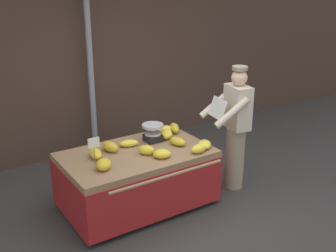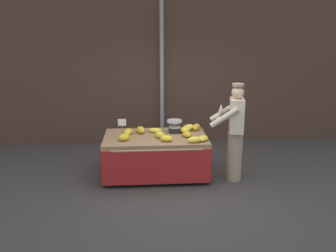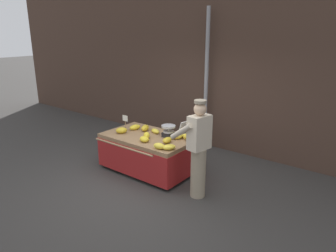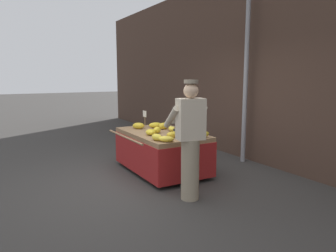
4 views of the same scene
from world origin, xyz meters
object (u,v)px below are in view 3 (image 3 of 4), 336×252
object	(u,v)px
banana_bunch_10	(147,135)
banana_bunch_7	(190,136)
weighing_scale	(168,131)
vendor_person	(198,149)
banana_bunch_1	(177,136)
banana_bunch_3	(169,147)
banana_bunch_9	(185,135)
banana_bunch_4	(145,128)
banana_bunch_8	(155,131)
banana_bunch_11	(144,139)
banana_bunch_0	(135,127)
banana_cart	(149,145)
banana_bunch_6	(159,146)
banana_bunch_2	(167,140)
price_sign	(125,120)
banana_bunch_5	(122,130)
street_pole	(206,81)

from	to	relation	value
banana_bunch_10	banana_bunch_7	bearing A→B (deg)	32.49
weighing_scale	vendor_person	distance (m)	1.11
banana_bunch_1	banana_bunch_3	size ratio (longest dim) A/B	1.08
banana_bunch_1	banana_bunch_9	xyz separation A→B (m)	(0.09, 0.16, -0.00)
banana_bunch_3	banana_bunch_4	size ratio (longest dim) A/B	0.99
banana_bunch_8	banana_bunch_9	xyz separation A→B (m)	(0.64, 0.15, 0.01)
banana_bunch_3	banana_bunch_11	distance (m)	0.62
banana_bunch_0	banana_bunch_4	xyz separation A→B (m)	(0.23, 0.07, 0.01)
banana_bunch_3	banana_bunch_0	bearing A→B (deg)	159.88
banana_bunch_0	banana_bunch_1	size ratio (longest dim) A/B	1.02
banana_cart	banana_bunch_6	xyz separation A→B (m)	(0.64, -0.43, 0.25)
banana_cart	weighing_scale	world-z (taller)	weighing_scale
banana_bunch_9	banana_bunch_10	world-z (taller)	banana_bunch_10
banana_bunch_4	banana_bunch_9	xyz separation A→B (m)	(0.91, 0.16, -0.01)
banana_bunch_2	banana_bunch_3	world-z (taller)	banana_bunch_2
price_sign	banana_bunch_9	xyz separation A→B (m)	(1.23, 0.42, -0.19)
price_sign	banana_bunch_8	xyz separation A→B (m)	(0.59, 0.27, -0.20)
banana_bunch_3	banana_bunch_6	distance (m)	0.18
banana_bunch_9	banana_bunch_1	bearing A→B (deg)	-118.14
banana_bunch_7	banana_bunch_10	bearing A→B (deg)	-147.51
banana_cart	banana_bunch_5	distance (m)	0.64
banana_bunch_4	banana_cart	bearing A→B (deg)	-36.72
vendor_person	banana_bunch_6	bearing A→B (deg)	-168.25
banana_cart	banana_bunch_4	distance (m)	0.42
banana_bunch_0	banana_bunch_9	world-z (taller)	banana_bunch_0
banana_bunch_9	banana_bunch_0	bearing A→B (deg)	-168.36
banana_bunch_6	street_pole	bearing A→B (deg)	100.61
banana_bunch_8	price_sign	bearing A→B (deg)	-154.96
street_pole	banana_bunch_5	distance (m)	2.32
banana_bunch_8	vendor_person	distance (m)	1.44
banana_bunch_8	banana_cart	bearing A→B (deg)	-91.86
banana_bunch_4	vendor_person	distance (m)	1.69
price_sign	banana_bunch_5	world-z (taller)	price_sign
price_sign	weighing_scale	bearing A→B (deg)	15.78
weighing_scale	banana_bunch_3	bearing A→B (deg)	-51.28
banana_cart	vendor_person	xyz separation A→B (m)	(1.36, -0.28, 0.33)
price_sign	banana_bunch_3	world-z (taller)	price_sign
street_pole	banana_bunch_8	world-z (taller)	street_pole
weighing_scale	banana_bunch_4	world-z (taller)	weighing_scale
banana_bunch_0	vendor_person	world-z (taller)	vendor_person
banana_bunch_7	price_sign	bearing A→B (deg)	-164.06
price_sign	banana_bunch_6	world-z (taller)	price_sign
banana_bunch_0	banana_bunch_4	size ratio (longest dim) A/B	1.09
banana_bunch_0	banana_bunch_1	world-z (taller)	banana_bunch_1
banana_bunch_7	banana_bunch_11	bearing A→B (deg)	-133.65
weighing_scale	banana_bunch_4	size ratio (longest dim) A/B	1.15
banana_bunch_5	banana_bunch_10	distance (m)	0.62
banana_cart	weighing_scale	distance (m)	0.52
street_pole	banana_bunch_10	distance (m)	2.12
banana_bunch_7	banana_bunch_9	world-z (taller)	banana_bunch_7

